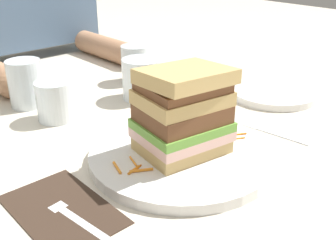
# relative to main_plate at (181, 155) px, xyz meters

# --- Properties ---
(ground_plane) EXTENTS (3.00, 3.00, 0.00)m
(ground_plane) POSITION_rel_main_plate_xyz_m (-0.01, -0.01, -0.01)
(ground_plane) COLOR beige
(main_plate) EXTENTS (0.28, 0.28, 0.02)m
(main_plate) POSITION_rel_main_plate_xyz_m (0.00, 0.00, 0.00)
(main_plate) COLOR white
(main_plate) RESTS_ON ground_plane
(sandwich) EXTENTS (0.14, 0.12, 0.13)m
(sandwich) POSITION_rel_main_plate_xyz_m (0.00, -0.00, 0.07)
(sandwich) COLOR tan
(sandwich) RESTS_ON main_plate
(carrot_shred_0) EXTENTS (0.02, 0.01, 0.00)m
(carrot_shred_0) POSITION_rel_main_plate_xyz_m (-0.08, 0.00, 0.01)
(carrot_shred_0) COLOR orange
(carrot_shred_0) RESTS_ON main_plate
(carrot_shred_1) EXTENTS (0.02, 0.01, 0.00)m
(carrot_shred_1) POSITION_rel_main_plate_xyz_m (-0.09, 0.00, 0.01)
(carrot_shred_1) COLOR orange
(carrot_shred_1) RESTS_ON main_plate
(carrot_shred_2) EXTENTS (0.03, 0.02, 0.00)m
(carrot_shred_2) POSITION_rel_main_plate_xyz_m (-0.08, -0.00, 0.01)
(carrot_shred_2) COLOR orange
(carrot_shred_2) RESTS_ON main_plate
(carrot_shred_3) EXTENTS (0.01, 0.03, 0.00)m
(carrot_shred_3) POSITION_rel_main_plate_xyz_m (-0.10, 0.02, 0.01)
(carrot_shred_3) COLOR orange
(carrot_shred_3) RESTS_ON main_plate
(carrot_shred_4) EXTENTS (0.01, 0.03, 0.00)m
(carrot_shred_4) POSITION_rel_main_plate_xyz_m (-0.07, 0.02, 0.01)
(carrot_shred_4) COLOR orange
(carrot_shred_4) RESTS_ON main_plate
(carrot_shred_5) EXTENTS (0.03, 0.02, 0.00)m
(carrot_shred_5) POSITION_rel_main_plate_xyz_m (0.10, -0.02, 0.01)
(carrot_shred_5) COLOR orange
(carrot_shred_5) RESTS_ON main_plate
(carrot_shred_6) EXTENTS (0.00, 0.02, 0.00)m
(carrot_shred_6) POSITION_rel_main_plate_xyz_m (0.08, -0.02, 0.01)
(carrot_shred_6) COLOR orange
(carrot_shred_6) RESTS_ON main_plate
(carrot_shred_7) EXTENTS (0.01, 0.02, 0.00)m
(carrot_shred_7) POSITION_rel_main_plate_xyz_m (0.06, -0.00, 0.01)
(carrot_shred_7) COLOR orange
(carrot_shred_7) RESTS_ON main_plate
(carrot_shred_8) EXTENTS (0.02, 0.02, 0.00)m
(carrot_shred_8) POSITION_rel_main_plate_xyz_m (0.10, -0.01, 0.01)
(carrot_shred_8) COLOR orange
(carrot_shred_8) RESTS_ON main_plate
(carrot_shred_9) EXTENTS (0.01, 0.02, 0.00)m
(carrot_shred_9) POSITION_rel_main_plate_xyz_m (0.09, 0.01, 0.01)
(carrot_shred_9) COLOR orange
(carrot_shred_9) RESTS_ON main_plate
(carrot_shred_10) EXTENTS (0.03, 0.02, 0.00)m
(carrot_shred_10) POSITION_rel_main_plate_xyz_m (0.08, -0.01, 0.01)
(carrot_shred_10) COLOR orange
(carrot_shred_10) RESTS_ON main_plate
(carrot_shred_11) EXTENTS (0.02, 0.02, 0.00)m
(carrot_shred_11) POSITION_rel_main_plate_xyz_m (0.07, 0.00, 0.01)
(carrot_shred_11) COLOR orange
(carrot_shred_11) RESTS_ON main_plate
(carrot_shred_12) EXTENTS (0.02, 0.01, 0.00)m
(carrot_shred_12) POSITION_rel_main_plate_xyz_m (0.09, -0.03, 0.01)
(carrot_shred_12) COLOR orange
(carrot_shred_12) RESTS_ON main_plate
(carrot_shred_13) EXTENTS (0.02, 0.01, 0.00)m
(carrot_shred_13) POSITION_rel_main_plate_xyz_m (0.08, 0.00, 0.01)
(carrot_shred_13) COLOR orange
(carrot_shred_13) RESTS_ON main_plate
(napkin_dark) EXTENTS (0.10, 0.16, 0.00)m
(napkin_dark) POSITION_rel_main_plate_xyz_m (-0.20, 0.01, -0.01)
(napkin_dark) COLOR #38281E
(napkin_dark) RESTS_ON ground_plane
(fork) EXTENTS (0.03, 0.17, 0.00)m
(fork) POSITION_rel_main_plate_xyz_m (-0.19, -0.01, -0.00)
(fork) COLOR silver
(fork) RESTS_ON napkin_dark
(knife) EXTENTS (0.04, 0.20, 0.00)m
(knife) POSITION_rel_main_plate_xyz_m (0.18, -0.01, -0.01)
(knife) COLOR silver
(knife) RESTS_ON ground_plane
(juice_glass) EXTENTS (0.08, 0.08, 0.08)m
(juice_glass) POSITION_rel_main_plate_xyz_m (0.12, 0.24, 0.03)
(juice_glass) COLOR white
(juice_glass) RESTS_ON ground_plane
(empty_tumbler_0) EXTENTS (0.07, 0.07, 0.07)m
(empty_tumbler_0) POSITION_rel_main_plate_xyz_m (-0.06, 0.26, 0.03)
(empty_tumbler_0) COLOR silver
(empty_tumbler_0) RESTS_ON ground_plane
(empty_tumbler_1) EXTENTS (0.07, 0.07, 0.09)m
(empty_tumbler_1) POSITION_rel_main_plate_xyz_m (-0.07, 0.36, 0.04)
(empty_tumbler_1) COLOR silver
(empty_tumbler_1) RESTS_ON ground_plane
(empty_tumbler_2) EXTENTS (0.07, 0.07, 0.08)m
(empty_tumbler_2) POSITION_rel_main_plate_xyz_m (0.18, 0.33, 0.03)
(empty_tumbler_2) COLOR silver
(empty_tumbler_2) RESTS_ON ground_plane
(side_plate) EXTENTS (0.18, 0.18, 0.01)m
(side_plate) POSITION_rel_main_plate_xyz_m (0.33, 0.06, -0.00)
(side_plate) COLOR white
(side_plate) RESTS_ON ground_plane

